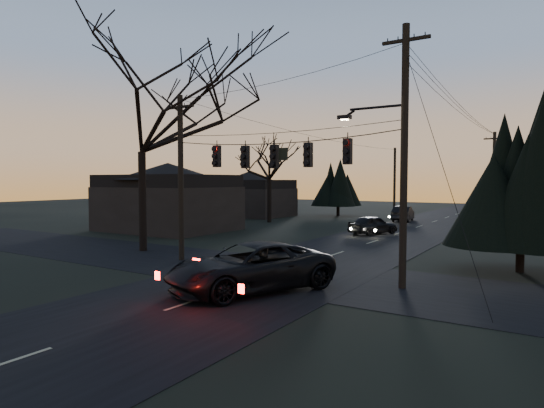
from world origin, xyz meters
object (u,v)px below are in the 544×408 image
Objects in this scene: sedan_oncoming_b at (403,214)px; suv_near at (251,267)px; utility_pole_far_l at (394,215)px; utility_pole_left at (182,260)px; utility_pole_far_r at (492,226)px; utility_pole_right at (402,288)px; bare_tree_left at (141,112)px; evergreen_right at (522,178)px; sedan_oncoming_a at (373,225)px.

suv_near is at bearing 89.13° from sedan_oncoming_b.
utility_pole_far_l is at bearing 124.13° from suv_near.
utility_pole_far_r is at bearing 67.67° from utility_pole_left.
utility_pole_far_r is at bearing 169.10° from sedan_oncoming_b.
utility_pole_right is at bearing -90.00° from utility_pole_far_r.
utility_pole_far_l is at bearing 83.25° from bare_tree_left.
utility_pole_far_r is 14.01m from utility_pole_far_l.
utility_pole_far_l is at bearing 116.66° from evergreen_right.
evergreen_right is at bearing 110.47° from sedan_oncoming_b.
sedan_oncoming_a is (-2.30, 19.64, -0.18)m from suv_near.
utility_pole_far_r is 1.15× the size of evergreen_right.
sedan_oncoming_b reaches higher than sedan_oncoming_a.
utility_pole_right is 1.36× the size of evergreen_right.
bare_tree_left is 13.88m from suv_near.
sedan_oncoming_b is (-8.26, 0.53, 0.76)m from utility_pole_far_r.
sedan_oncoming_b is at bearing 176.32° from utility_pole_far_r.
utility_pole_far_r is 22.77m from evergreen_right.
utility_pole_right is 1.18× the size of utility_pole_left.
utility_pole_far_r reaches higher than utility_pole_far_l.
utility_pole_right is at bearing -4.08° from bare_tree_left.
bare_tree_left is (-4.13, -34.88, 8.14)m from utility_pole_far_l.
evergreen_right is at bearing 58.71° from utility_pole_right.
sedan_oncoming_a is 12.41m from sedan_oncoming_b.
utility_pole_right is at bearing -121.29° from evergreen_right.
evergreen_right is (15.10, -30.07, 4.28)m from utility_pole_far_l.
utility_pole_left reaches higher than sedan_oncoming_a.
utility_pole_left is 7.68m from suv_near.
utility_pole_right reaches higher than utility_pole_left.
bare_tree_left reaches higher than utility_pole_left.
suv_near is at bearing 119.99° from sedan_oncoming_a.
utility_pole_far_r is at bearing 90.00° from utility_pole_right.
sedan_oncoming_b is (-8.26, 28.53, 0.76)m from utility_pole_right.
suv_near is (10.93, -4.57, -7.24)m from bare_tree_left.
sedan_oncoming_b is at bearing -66.55° from utility_pole_far_l.
sedan_oncoming_b is at bearing 120.70° from suv_near.
utility_pole_right is 1.55× the size of suv_near.
utility_pole_far_r is 13.75m from sedan_oncoming_a.
utility_pole_far_r is at bearing -97.32° from sedan_oncoming_a.
utility_pole_left is 0.73× the size of bare_tree_left.
bare_tree_left is at bearing 164.89° from utility_pole_left.
bare_tree_left is at bearing -165.96° from evergreen_right.
utility_pole_left is 9.19m from bare_tree_left.
utility_pole_left and utility_pole_far_r have the same top height.
bare_tree_left is 18.89m from sedan_oncoming_a.
suv_near is (-4.70, -3.45, 0.89)m from utility_pole_right.
sedan_oncoming_a is at bearing 135.92° from evergreen_right.
suv_near is at bearing -131.52° from evergreen_right.
utility_pole_far_l is 33.92m from evergreen_right.
sedan_oncoming_a is (-7.00, 16.19, 0.72)m from utility_pole_right.
utility_pole_left is at bearing 97.77° from sedan_oncoming_a.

